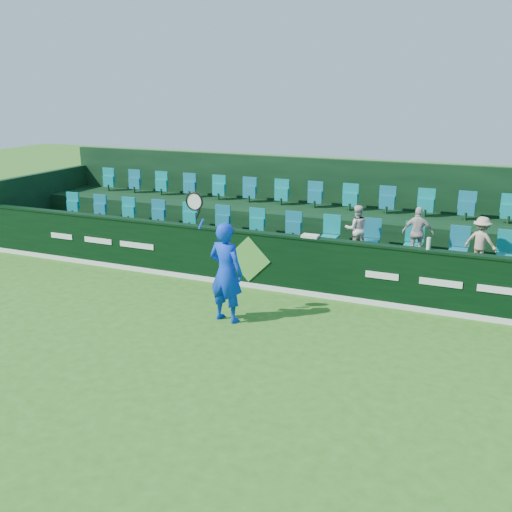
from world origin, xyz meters
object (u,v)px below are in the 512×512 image
at_px(tennis_player, 226,272).
at_px(drinks_bottle, 429,243).
at_px(spectator_right, 481,241).
at_px(spectator_left, 356,229).
at_px(towel, 310,236).
at_px(spectator_middle, 418,233).

xyz_separation_m(tennis_player, drinks_bottle, (3.61, 2.08, 0.45)).
bearing_deg(spectator_right, spectator_left, 19.42).
height_order(spectator_left, drinks_bottle, spectator_left).
xyz_separation_m(spectator_right, towel, (-3.51, -1.12, 0.03)).
distance_m(spectator_right, towel, 3.68).
xyz_separation_m(towel, drinks_bottle, (2.53, 0.00, 0.10)).
height_order(spectator_middle, towel, spectator_middle).
relative_size(tennis_player, towel, 7.26).
relative_size(spectator_left, towel, 3.05).
height_order(tennis_player, spectator_middle, tennis_player).
bearing_deg(spectator_left, drinks_bottle, 122.95).
distance_m(spectator_left, drinks_bottle, 2.09).
bearing_deg(spectator_left, spectator_right, 155.49).
xyz_separation_m(spectator_left, spectator_right, (2.73, 0.00, -0.02)).
height_order(tennis_player, spectator_left, tennis_player).
xyz_separation_m(spectator_middle, towel, (-2.17, -1.12, -0.02)).
bearing_deg(towel, spectator_middle, 27.27).
bearing_deg(spectator_right, tennis_player, 54.34).
bearing_deg(spectator_left, towel, 30.83).
bearing_deg(spectator_right, spectator_middle, 19.42).
bearing_deg(towel, spectator_right, 17.71).
relative_size(tennis_player, spectator_middle, 2.24).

